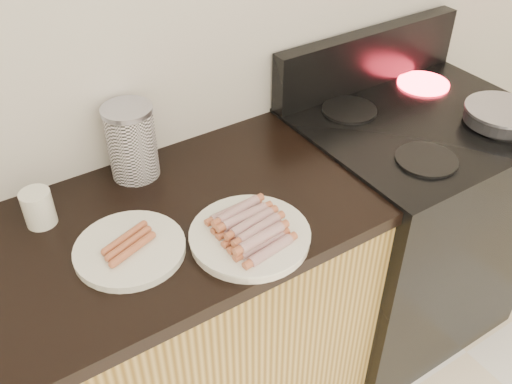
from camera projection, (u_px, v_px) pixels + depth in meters
wall_back at (144, 19)px, 1.47m from camera, size 4.00×0.04×2.60m
stove at (402, 225)px, 2.11m from camera, size 0.76×0.65×0.91m
stove_panel at (368, 58)px, 1.96m from camera, size 0.76×0.06×0.20m
burner_near_left at (426, 160)px, 1.64m from camera, size 0.18×0.18×0.01m
burner_near_right at (503, 126)px, 1.79m from camera, size 0.18×0.18×0.01m
burner_far_left at (349, 110)px, 1.86m from camera, size 0.18×0.18×0.01m
burner_far_right at (423, 83)px, 2.01m from camera, size 0.18×0.18×0.01m
frying_pan at (502, 115)px, 1.78m from camera, size 0.25×0.38×0.05m
main_plate at (250, 237)px, 1.39m from camera, size 0.31×0.31×0.02m
side_plate at (130, 249)px, 1.36m from camera, size 0.27×0.27×0.02m
hotdog_pile at (250, 227)px, 1.37m from camera, size 0.12×0.21×0.05m
plain_sausages at (129, 243)px, 1.35m from camera, size 0.12×0.11×0.02m
canister at (132, 142)px, 1.55m from camera, size 0.14×0.14×0.21m
mug at (38, 208)px, 1.42m from camera, size 0.08×0.08×0.10m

